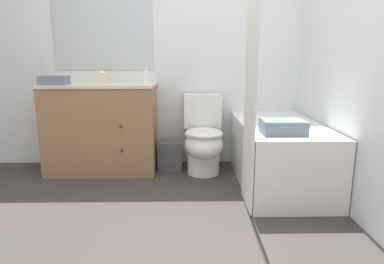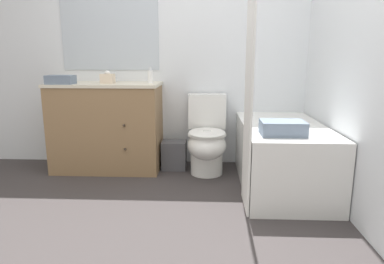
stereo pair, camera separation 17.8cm
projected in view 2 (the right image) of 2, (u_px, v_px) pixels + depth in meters
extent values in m
plane|color=#383333|center=(165.00, 234.00, 2.26)|extent=(14.00, 14.00, 0.00)
cube|color=silver|center=(182.00, 47.00, 3.59)|extent=(8.00, 0.05, 2.50)
cube|color=#B2BCC6|center=(109.00, 24.00, 3.54)|extent=(1.02, 0.01, 0.93)
cube|color=silver|center=(341.00, 44.00, 2.72)|extent=(0.05, 2.61, 2.50)
cube|color=olive|center=(108.00, 128.00, 3.51)|extent=(1.07, 0.53, 0.86)
cube|color=beige|center=(105.00, 84.00, 3.42)|extent=(1.09, 0.55, 0.03)
cylinder|color=white|center=(105.00, 88.00, 3.43)|extent=(0.29, 0.29, 0.10)
sphere|color=#382D23|center=(124.00, 125.00, 3.21)|extent=(0.02, 0.02, 0.02)
sphere|color=#382D23|center=(125.00, 149.00, 3.26)|extent=(0.02, 0.02, 0.02)
cylinder|color=silver|center=(110.00, 80.00, 3.59)|extent=(0.04, 0.04, 0.04)
cylinder|color=silver|center=(109.00, 74.00, 3.54)|extent=(0.02, 0.11, 0.09)
cylinder|color=silver|center=(105.00, 79.00, 3.59)|extent=(0.03, 0.03, 0.04)
cylinder|color=silver|center=(115.00, 80.00, 3.59)|extent=(0.03, 0.03, 0.04)
cylinder|color=white|center=(207.00, 162.00, 3.42)|extent=(0.32, 0.32, 0.23)
ellipsoid|color=white|center=(207.00, 145.00, 3.32)|extent=(0.38, 0.48, 0.28)
torus|color=white|center=(207.00, 134.00, 3.30)|extent=(0.37, 0.37, 0.04)
cube|color=white|center=(207.00, 111.00, 3.58)|extent=(0.39, 0.18, 0.36)
ellipsoid|color=white|center=(207.00, 132.00, 3.29)|extent=(0.36, 0.46, 0.02)
cube|color=white|center=(281.00, 155.00, 3.06)|extent=(0.70, 1.36, 0.57)
cube|color=#A8ADAE|center=(283.00, 125.00, 3.00)|extent=(0.58, 1.24, 0.01)
cube|color=white|center=(249.00, 77.00, 2.48)|extent=(0.01, 0.42, 2.00)
cube|color=#4C4C51|center=(174.00, 155.00, 3.57)|extent=(0.25, 0.21, 0.29)
cube|color=beige|center=(108.00, 79.00, 3.36)|extent=(0.13, 0.11, 0.09)
ellipsoid|color=white|center=(107.00, 73.00, 3.35)|extent=(0.06, 0.03, 0.03)
cylinder|color=white|center=(150.00, 77.00, 3.39)|extent=(0.05, 0.05, 0.12)
cylinder|color=silver|center=(150.00, 69.00, 3.37)|extent=(0.03, 0.03, 0.03)
cube|color=slate|center=(61.00, 80.00, 3.26)|extent=(0.25, 0.16, 0.08)
cube|color=slate|center=(283.00, 128.00, 2.58)|extent=(0.33, 0.23, 0.11)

